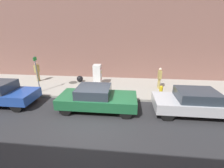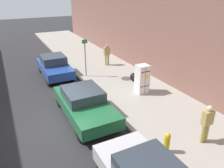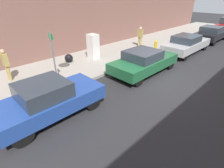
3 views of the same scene
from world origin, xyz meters
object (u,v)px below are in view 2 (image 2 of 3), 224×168
(street_sign_post, at_px, (85,56))
(fire_hydrant, at_px, (167,142))
(discarded_refrigerator, at_px, (142,79))
(pedestrian_standing_near, at_px, (207,122))
(parked_hatchback_blue, at_px, (54,66))
(parked_sedan_green, at_px, (84,103))
(trash_bag, at_px, (134,77))
(pedestrian_walking_far, at_px, (107,53))

(street_sign_post, xyz_separation_m, fire_hydrant, (0.11, 8.41, -1.02))
(discarded_refrigerator, relative_size, pedestrian_standing_near, 1.03)
(parked_hatchback_blue, height_order, parked_sedan_green, parked_hatchback_blue)
(discarded_refrigerator, relative_size, parked_sedan_green, 0.38)
(fire_hydrant, height_order, trash_bag, fire_hydrant)
(pedestrian_standing_near, relative_size, parked_hatchback_blue, 0.41)
(discarded_refrigerator, relative_size, street_sign_post, 0.64)
(trash_bag, height_order, pedestrian_walking_far, pedestrian_walking_far)
(trash_bag, xyz_separation_m, pedestrian_walking_far, (0.16, -3.65, 0.68))
(pedestrian_walking_far, relative_size, pedestrian_standing_near, 1.03)
(parked_sedan_green, bearing_deg, trash_bag, -151.29)
(street_sign_post, xyz_separation_m, parked_hatchback_blue, (1.81, -1.30, -0.85))
(fire_hydrant, height_order, parked_hatchback_blue, parked_hatchback_blue)
(trash_bag, xyz_separation_m, parked_hatchback_blue, (4.26, -3.49, 0.33))
(fire_hydrant, distance_m, parked_hatchback_blue, 9.86)
(discarded_refrigerator, height_order, pedestrian_standing_near, discarded_refrigerator)
(fire_hydrant, xyz_separation_m, parked_hatchback_blue, (1.70, -9.71, 0.17))
(pedestrian_walking_far, bearing_deg, parked_sedan_green, 124.48)
(pedestrian_standing_near, bearing_deg, parked_sedan_green, -83.78)
(fire_hydrant, bearing_deg, trash_bag, -112.39)
(street_sign_post, relative_size, pedestrian_standing_near, 1.61)
(trash_bag, relative_size, parked_hatchback_blue, 0.14)
(trash_bag, relative_size, parked_sedan_green, 0.12)
(trash_bag, bearing_deg, parked_hatchback_blue, -39.33)
(parked_hatchback_blue, bearing_deg, street_sign_post, 144.26)
(street_sign_post, height_order, fire_hydrant, street_sign_post)
(fire_hydrant, relative_size, trash_bag, 1.56)
(discarded_refrigerator, relative_size, fire_hydrant, 1.99)
(discarded_refrigerator, bearing_deg, fire_hydrant, 66.11)
(trash_bag, bearing_deg, discarded_refrigerator, 71.95)
(pedestrian_walking_far, xyz_separation_m, pedestrian_standing_near, (0.70, 10.07, -0.03))
(pedestrian_walking_far, bearing_deg, street_sign_post, 101.42)
(parked_sedan_green, bearing_deg, pedestrian_walking_far, -124.40)
(trash_bag, bearing_deg, fire_hydrant, 67.61)
(pedestrian_standing_near, bearing_deg, trash_bag, -131.19)
(street_sign_post, xyz_separation_m, trash_bag, (-2.45, 2.19, -1.18))
(trash_bag, relative_size, pedestrian_walking_far, 0.32)
(street_sign_post, distance_m, pedestrian_walking_far, 2.76)
(street_sign_post, distance_m, parked_sedan_green, 4.95)
(discarded_refrigerator, distance_m, pedestrian_walking_far, 5.31)
(street_sign_post, distance_m, fire_hydrant, 8.47)
(street_sign_post, relative_size, parked_hatchback_blue, 0.65)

